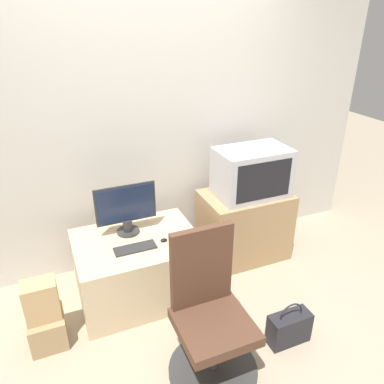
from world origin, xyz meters
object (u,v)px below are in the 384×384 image
(crt_tv, at_px, (252,172))
(handbag, at_px, (289,328))
(keyboard, at_px, (135,248))
(cardboard_box_lower, at_px, (48,329))
(office_chair, at_px, (210,321))
(main_monitor, at_px, (126,209))
(mouse, at_px, (164,240))

(crt_tv, distance_m, handbag, 1.31)
(keyboard, height_order, cardboard_box_lower, keyboard)
(keyboard, xyz_separation_m, office_chair, (0.28, -0.75, -0.16))
(main_monitor, xyz_separation_m, mouse, (0.22, -0.24, -0.21))
(mouse, distance_m, handbag, 1.11)
(cardboard_box_lower, bearing_deg, main_monitor, 28.55)
(cardboard_box_lower, distance_m, handbag, 1.71)
(mouse, bearing_deg, crt_tv, 14.81)
(main_monitor, height_order, crt_tv, crt_tv)
(main_monitor, bearing_deg, mouse, -47.06)
(office_chair, relative_size, cardboard_box_lower, 3.75)
(main_monitor, xyz_separation_m, cardboard_box_lower, (-0.71, -0.39, -0.63))
(main_monitor, relative_size, handbag, 1.41)
(mouse, bearing_deg, handbag, -50.95)
(main_monitor, relative_size, cardboard_box_lower, 1.83)
(mouse, bearing_deg, main_monitor, 132.94)
(keyboard, relative_size, mouse, 5.65)
(keyboard, bearing_deg, office_chair, -69.73)
(mouse, xyz_separation_m, crt_tv, (0.91, 0.24, 0.33))
(crt_tv, bearing_deg, main_monitor, -179.90)
(crt_tv, xyz_separation_m, office_chair, (-0.87, -1.00, -0.49))
(keyboard, distance_m, office_chair, 0.81)
(keyboard, xyz_separation_m, crt_tv, (1.14, 0.25, 0.33))
(crt_tv, distance_m, office_chair, 1.41)
(keyboard, bearing_deg, main_monitor, 87.78)
(crt_tv, height_order, handbag, crt_tv)
(keyboard, relative_size, handbag, 0.93)
(crt_tv, relative_size, cardboard_box_lower, 2.40)
(mouse, bearing_deg, keyboard, -177.09)
(handbag, bearing_deg, keyboard, 138.19)
(main_monitor, height_order, cardboard_box_lower, main_monitor)
(mouse, relative_size, cardboard_box_lower, 0.21)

